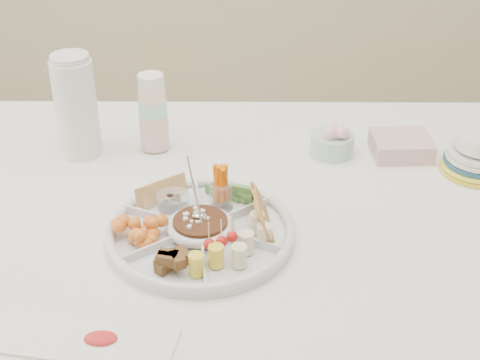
{
  "coord_description": "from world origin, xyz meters",
  "views": [
    {
      "loc": [
        0.06,
        -1.26,
        1.58
      ],
      "look_at": [
        0.06,
        -0.05,
        0.84
      ],
      "focal_mm": 50.0,
      "sensor_mm": 36.0,
      "label": 1
    }
  ],
  "objects_px": {
    "dining_table": "(218,322)",
    "plate_stack": "(479,152)",
    "party_tray": "(201,229)",
    "thermos": "(76,105)"
  },
  "relations": [
    {
      "from": "thermos",
      "to": "plate_stack",
      "type": "xyz_separation_m",
      "value": [
        0.96,
        -0.08,
        -0.08
      ]
    },
    {
      "from": "plate_stack",
      "to": "thermos",
      "type": "bearing_deg",
      "value": 174.98
    },
    {
      "from": "dining_table",
      "to": "plate_stack",
      "type": "height_order",
      "value": "plate_stack"
    },
    {
      "from": "dining_table",
      "to": "party_tray",
      "type": "height_order",
      "value": "party_tray"
    },
    {
      "from": "plate_stack",
      "to": "party_tray",
      "type": "bearing_deg",
      "value": -157.03
    },
    {
      "from": "thermos",
      "to": "party_tray",
      "type": "bearing_deg",
      "value": -48.31
    },
    {
      "from": "party_tray",
      "to": "plate_stack",
      "type": "bearing_deg",
      "value": 22.97
    },
    {
      "from": "thermos",
      "to": "dining_table",
      "type": "bearing_deg",
      "value": -30.68
    },
    {
      "from": "dining_table",
      "to": "party_tray",
      "type": "distance_m",
      "value": 0.43
    },
    {
      "from": "party_tray",
      "to": "dining_table",
      "type": "bearing_deg",
      "value": 81.29
    }
  ]
}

